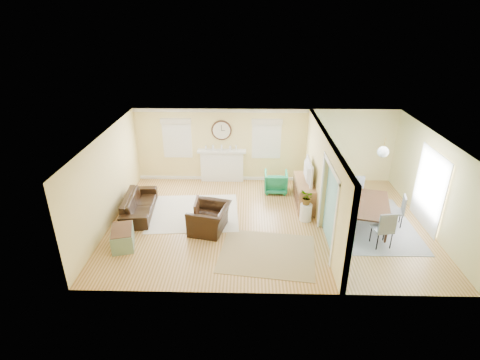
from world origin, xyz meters
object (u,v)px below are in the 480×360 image
eames_chair (210,218)px  green_chair (276,182)px  sofa (139,204)px  credenza (304,193)px  dining_table (369,214)px

eames_chair → green_chair: eames_chair is taller
eames_chair → green_chair: bearing=154.3°
sofa → eames_chair: bearing=-117.2°
eames_chair → green_chair: size_ratio=1.47×
sofa → credenza: credenza is taller
sofa → green_chair: green_chair is taller
eames_chair → sofa: bearing=-99.1°
sofa → eames_chair: size_ratio=1.82×
green_chair → sofa: bearing=22.9°
green_chair → credenza: size_ratio=0.48×
credenza → sofa: bearing=-172.0°
eames_chair → credenza: bearing=132.5°
green_chair → credenza: (0.83, -0.89, 0.05)m
dining_table → sofa: bearing=100.1°
eames_chair → credenza: (2.81, 1.60, 0.03)m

